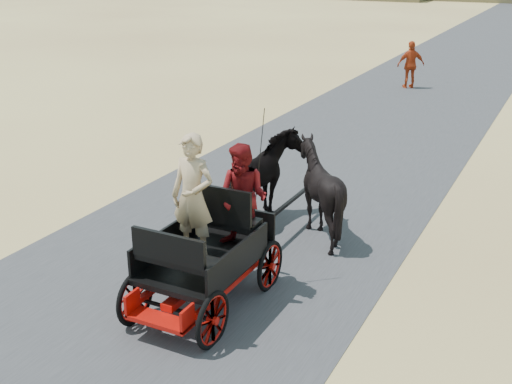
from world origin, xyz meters
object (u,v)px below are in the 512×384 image
at_px(horse_right, 319,191).
at_px(pedestrian, 411,65).
at_px(carriage, 206,281).
at_px(horse_left, 264,181).

height_order(horse_right, pedestrian, pedestrian).
bearing_deg(carriage, horse_right, 79.61).
bearing_deg(pedestrian, carriage, 61.75).
distance_m(horse_left, horse_right, 1.10).
bearing_deg(horse_left, carriage, 100.39).
height_order(carriage, horse_left, horse_left).
distance_m(horse_left, pedestrian, 13.81).
height_order(carriage, horse_right, horse_right).
relative_size(carriage, horse_left, 1.20).
bearing_deg(pedestrian, horse_right, 64.98).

